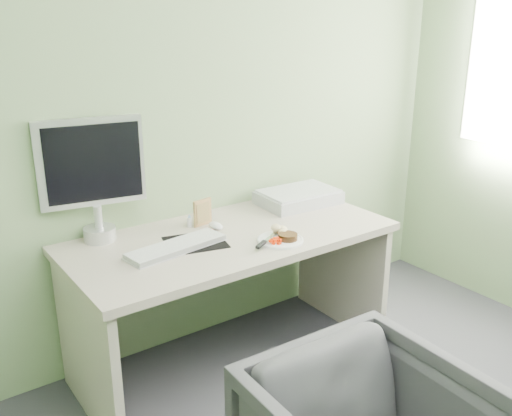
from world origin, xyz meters
TOP-DOWN VIEW (x-y plane):
  - wall_back at (0.00, 2.00)m, footprint 3.50×0.00m
  - desk at (0.00, 1.62)m, footprint 1.60×0.75m
  - plate at (0.14, 1.41)m, footprint 0.22×0.22m
  - steak at (0.16, 1.38)m, footprint 0.12×0.12m
  - potato_pile at (0.18, 1.46)m, footprint 0.11×0.09m
  - carrot_heap at (0.09, 1.38)m, footprint 0.05×0.05m
  - steak_knife at (0.04, 1.40)m, footprint 0.20×0.12m
  - mousepad at (-0.20, 1.63)m, footprint 0.32×0.30m
  - keyboard at (-0.31, 1.61)m, footprint 0.49×0.20m
  - computer_mouse at (-0.03, 1.72)m, footprint 0.06×0.10m
  - photo_frame at (-0.05, 1.81)m, footprint 0.11×0.03m
  - eyedrop_bottle at (-0.12, 1.83)m, footprint 0.02×0.02m
  - scanner at (0.57, 1.80)m, footprint 0.45×0.31m
  - monitor at (-0.55, 1.94)m, footprint 0.48×0.17m

SIDE VIEW (x-z plane):
  - desk at x=0.00m, z-range 0.18..0.91m
  - mousepad at x=-0.20m, z-range 0.73..0.73m
  - plate at x=0.14m, z-range 0.73..0.74m
  - keyboard at x=-0.31m, z-range 0.74..0.76m
  - computer_mouse at x=-0.03m, z-range 0.73..0.76m
  - steak_knife at x=0.04m, z-range 0.75..0.76m
  - steak at x=0.16m, z-range 0.74..0.77m
  - carrot_heap at x=0.09m, z-range 0.74..0.78m
  - eyedrop_bottle at x=-0.12m, z-range 0.73..0.80m
  - scanner at x=0.57m, z-range 0.73..0.80m
  - potato_pile at x=0.18m, z-range 0.74..0.80m
  - photo_frame at x=-0.05m, z-range 0.73..0.87m
  - monitor at x=-0.55m, z-range 0.77..1.35m
  - wall_back at x=0.00m, z-range -0.40..3.10m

